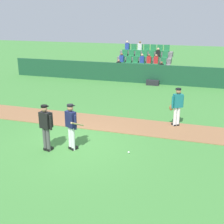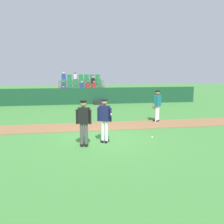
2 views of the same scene
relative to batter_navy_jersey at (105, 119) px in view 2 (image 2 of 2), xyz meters
name	(u,v)px [view 2 (image 2 of 2)]	position (x,y,z in m)	size (l,w,h in m)	color
ground_plane	(100,141)	(-0.15, 0.34, -0.97)	(80.00, 80.00, 0.00)	#42843A
infield_dirt_path	(94,126)	(-0.15, 2.96, -0.95)	(28.00, 1.91, 0.03)	#936642
dugout_fence	(83,96)	(-0.15, 11.64, -0.27)	(20.00, 0.16, 1.39)	#19472D
stadium_bleachers	(82,93)	(-0.16, 13.94, -0.21)	(4.45, 3.80, 2.70)	slate
batter_navy_jersey	(105,119)	(0.00, 0.00, 0.00)	(0.63, 0.80, 1.76)	white
umpire_home_plate	(84,121)	(-0.84, -0.34, 0.03)	(0.58, 0.37, 1.76)	#4C4C4C
runner_teal_jersey	(157,105)	(3.46, 3.55, -0.01)	(0.61, 0.46, 1.76)	white
baseball	(152,137)	(2.10, 0.31, -0.93)	(0.07, 0.07, 0.07)	white
equipment_bag	(99,103)	(1.12, 11.19, -0.79)	(0.90, 0.36, 0.36)	#232328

